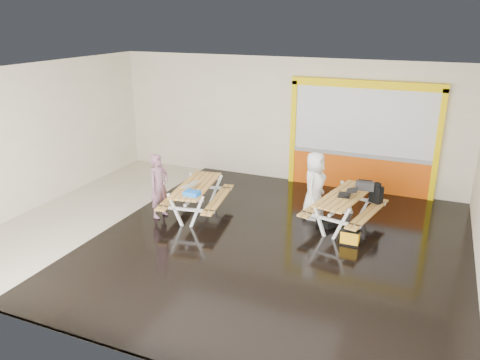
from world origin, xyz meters
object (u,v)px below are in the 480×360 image
at_px(laptop_left, 191,185).
at_px(laptop_right, 347,193).
at_px(person_left, 159,186).
at_px(fluke_bag, 350,237).
at_px(picnic_table_left, 196,192).
at_px(picnic_table_right, 345,202).
at_px(dark_case, 326,223).
at_px(person_right, 314,186).
at_px(blue_pouch, 192,193).
at_px(backpack, 376,193).
at_px(toolbox, 365,186).

height_order(laptop_left, laptop_right, laptop_right).
height_order(person_left, laptop_left, person_left).
relative_size(person_left, fluke_bag, 3.91).
distance_m(picnic_table_left, picnic_table_right, 3.44).
distance_m(laptop_left, dark_case, 3.22).
bearing_deg(person_left, person_right, -57.02).
height_order(person_right, dark_case, person_right).
bearing_deg(picnic_table_right, person_right, 166.87).
xyz_separation_m(blue_pouch, dark_case, (2.77, 1.19, -0.71)).
bearing_deg(blue_pouch, person_left, 170.65).
bearing_deg(person_left, laptop_left, -55.83).
distance_m(picnic_table_right, blue_pouch, 3.41).
height_order(person_right, backpack, person_right).
bearing_deg(backpack, dark_case, -143.38).
xyz_separation_m(person_left, fluke_bag, (4.39, 0.32, -0.61)).
bearing_deg(blue_pouch, fluke_bag, 7.90).
height_order(person_left, person_right, person_right).
bearing_deg(backpack, toolbox, -167.09).
height_order(picnic_table_left, person_left, person_left).
bearing_deg(picnic_table_right, laptop_left, -165.22).
height_order(person_left, blue_pouch, person_left).
xyz_separation_m(person_left, blue_pouch, (0.95, -0.16, 0.01)).
bearing_deg(laptop_left, picnic_table_right, 14.78).
relative_size(laptop_left, toolbox, 0.99).
height_order(person_left, dark_case, person_left).
distance_m(blue_pouch, fluke_bag, 3.52).
height_order(laptop_right, blue_pouch, laptop_right).
distance_m(person_right, toolbox, 1.14).
height_order(blue_pouch, toolbox, toolbox).
bearing_deg(backpack, blue_pouch, -153.04).
bearing_deg(toolbox, blue_pouch, -152.09).
relative_size(toolbox, fluke_bag, 1.10).
distance_m(picnic_table_left, blue_pouch, 0.73).
distance_m(person_left, backpack, 4.99).
relative_size(laptop_right, blue_pouch, 1.30).
bearing_deg(picnic_table_right, fluke_bag, -70.38).
relative_size(picnic_table_right, laptop_left, 5.25).
distance_m(laptop_left, toolbox, 3.99).
bearing_deg(picnic_table_right, person_left, -163.72).
height_order(backpack, dark_case, backpack).
distance_m(picnic_table_right, dark_case, 0.62).
relative_size(blue_pouch, fluke_bag, 0.87).
bearing_deg(toolbox, backpack, 12.91).
distance_m(blue_pouch, dark_case, 3.10).
bearing_deg(person_left, picnic_table_left, -44.45).
bearing_deg(person_left, toolbox, -58.54).
xyz_separation_m(backpack, fluke_bag, (-0.29, -1.42, -0.52)).
relative_size(picnic_table_right, laptop_right, 5.07).
relative_size(person_left, person_right, 0.94).
distance_m(person_left, dark_case, 3.93).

